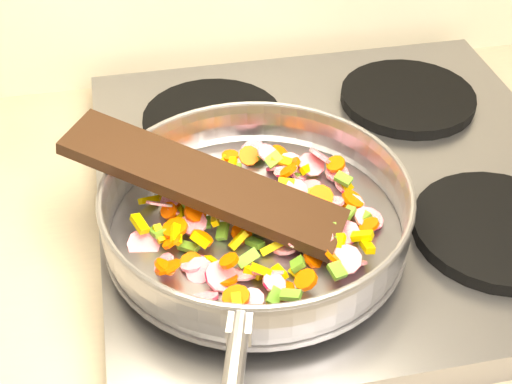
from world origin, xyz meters
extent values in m
cube|color=#939399|center=(-0.70, 1.67, 0.92)|extent=(0.60, 0.60, 0.04)
cylinder|color=black|center=(-0.84, 1.52, 0.95)|extent=(0.19, 0.19, 0.02)
cylinder|color=black|center=(-0.56, 1.52, 0.95)|extent=(0.19, 0.19, 0.02)
cylinder|color=black|center=(-0.84, 1.81, 0.95)|extent=(0.19, 0.19, 0.02)
cylinder|color=black|center=(-0.56, 1.81, 0.95)|extent=(0.19, 0.19, 0.02)
cylinder|color=#9E9EA5|center=(-0.83, 1.57, 0.96)|extent=(0.33, 0.33, 0.01)
torus|color=#9E9EA5|center=(-0.83, 1.57, 0.99)|extent=(0.38, 0.38, 0.06)
torus|color=#9E9EA5|center=(-0.83, 1.57, 1.02)|extent=(0.33, 0.33, 0.01)
cube|color=#9E9EA5|center=(-0.88, 1.40, 1.01)|extent=(0.03, 0.03, 0.02)
cylinder|color=#DF154A|center=(-0.80, 1.62, 0.96)|extent=(0.04, 0.03, 0.02)
cylinder|color=#FF5400|center=(-0.92, 1.60, 0.98)|extent=(0.02, 0.02, 0.02)
cylinder|color=#DF154A|center=(-0.90, 1.62, 0.97)|extent=(0.04, 0.04, 0.01)
cube|color=#DAB500|center=(-0.84, 1.64, 0.97)|extent=(0.02, 0.01, 0.01)
cube|color=#589622|center=(-0.79, 1.66, 0.98)|extent=(0.02, 0.02, 0.02)
cylinder|color=#FF5400|center=(-0.75, 1.58, 0.98)|extent=(0.03, 0.03, 0.02)
cylinder|color=#FF5400|center=(-0.93, 1.51, 0.98)|extent=(0.04, 0.04, 0.02)
cube|color=#DAB500|center=(-0.87, 1.45, 0.98)|extent=(0.01, 0.02, 0.01)
cylinder|color=#FF5400|center=(-0.87, 1.50, 0.99)|extent=(0.03, 0.03, 0.02)
cube|color=#DAB500|center=(-0.85, 1.54, 0.97)|extent=(0.02, 0.02, 0.02)
cylinder|color=#DF154A|center=(-0.71, 1.55, 0.97)|extent=(0.04, 0.04, 0.01)
cylinder|color=#DF154A|center=(-0.91, 1.62, 0.98)|extent=(0.04, 0.05, 0.03)
cube|color=#589622|center=(-0.77, 1.47, 0.98)|extent=(0.02, 0.02, 0.01)
cylinder|color=#DF154A|center=(-0.76, 1.62, 0.96)|extent=(0.05, 0.05, 0.02)
cylinder|color=#DF154A|center=(-0.88, 1.66, 0.97)|extent=(0.03, 0.03, 0.02)
cube|color=#DAB500|center=(-0.75, 1.50, 0.98)|extent=(0.02, 0.02, 0.01)
cylinder|color=#DF154A|center=(-0.90, 1.57, 0.98)|extent=(0.04, 0.04, 0.02)
cylinder|color=#DF154A|center=(-0.73, 1.65, 0.98)|extent=(0.04, 0.04, 0.03)
cylinder|color=#FF5400|center=(-0.79, 1.55, 0.96)|extent=(0.03, 0.03, 0.02)
cylinder|color=#DF154A|center=(-0.93, 1.53, 0.97)|extent=(0.02, 0.03, 0.02)
cube|color=#DAB500|center=(-0.82, 1.52, 0.97)|extent=(0.03, 0.02, 0.02)
cube|color=#589622|center=(-0.89, 1.58, 0.97)|extent=(0.02, 0.02, 0.01)
cylinder|color=#FF5400|center=(-0.84, 1.69, 0.97)|extent=(0.02, 0.02, 0.00)
cube|color=#DAB500|center=(-0.73, 1.53, 0.97)|extent=(0.02, 0.02, 0.01)
cube|color=#DAB500|center=(-0.88, 1.52, 0.97)|extent=(0.02, 0.03, 0.01)
cube|color=#DAB500|center=(-0.78, 1.62, 0.98)|extent=(0.02, 0.02, 0.01)
cube|color=#589622|center=(-0.75, 1.50, 0.98)|extent=(0.02, 0.02, 0.01)
cube|color=#589622|center=(-0.85, 1.60, 0.97)|extent=(0.02, 0.02, 0.02)
cube|color=#589622|center=(-0.87, 1.56, 0.97)|extent=(0.02, 0.02, 0.02)
cylinder|color=#DF154A|center=(-0.90, 1.65, 0.97)|extent=(0.03, 0.03, 0.02)
cube|color=#DAB500|center=(-0.92, 1.55, 0.98)|extent=(0.02, 0.02, 0.02)
cube|color=#DAB500|center=(-0.78, 1.56, 0.97)|extent=(0.02, 0.02, 0.01)
cube|color=#DAB500|center=(-0.84, 1.68, 0.97)|extent=(0.03, 0.02, 0.02)
cube|color=#DAB500|center=(-0.94, 1.63, 0.97)|extent=(0.03, 0.02, 0.02)
cube|color=#DAB500|center=(-0.71, 1.61, 0.97)|extent=(0.01, 0.02, 0.02)
cylinder|color=#DF154A|center=(-0.75, 1.56, 0.97)|extent=(0.03, 0.03, 0.01)
cube|color=#DAB500|center=(-0.84, 1.65, 0.99)|extent=(0.02, 0.02, 0.01)
cube|color=#DAB500|center=(-0.95, 1.58, 0.98)|extent=(0.02, 0.03, 0.01)
cylinder|color=#DF154A|center=(-0.86, 1.67, 0.97)|extent=(0.04, 0.04, 0.02)
cylinder|color=#FF5400|center=(-0.80, 1.56, 0.98)|extent=(0.03, 0.03, 0.01)
cube|color=#DAB500|center=(-0.84, 1.48, 0.98)|extent=(0.02, 0.02, 0.02)
cylinder|color=#DF154A|center=(-0.88, 1.49, 0.97)|extent=(0.04, 0.04, 0.03)
cylinder|color=#DF154A|center=(-0.77, 1.51, 0.98)|extent=(0.03, 0.04, 0.02)
cube|color=#589622|center=(-0.76, 1.61, 0.97)|extent=(0.02, 0.02, 0.01)
cube|color=#DAB500|center=(-0.82, 1.49, 0.97)|extent=(0.02, 0.02, 0.01)
cylinder|color=#FF5400|center=(-0.85, 1.56, 0.97)|extent=(0.03, 0.03, 0.02)
cylinder|color=#DF154A|center=(-0.83, 1.49, 0.97)|extent=(0.04, 0.03, 0.03)
cylinder|color=#DF154A|center=(-0.78, 1.64, 0.98)|extent=(0.04, 0.04, 0.02)
cylinder|color=#FF5400|center=(-0.88, 1.64, 0.98)|extent=(0.04, 0.04, 0.02)
cube|color=#589622|center=(-0.72, 1.61, 0.98)|extent=(0.02, 0.02, 0.01)
cylinder|color=#FF5400|center=(-0.82, 1.47, 0.97)|extent=(0.03, 0.03, 0.02)
cube|color=#DAB500|center=(-0.80, 1.49, 0.97)|extent=(0.02, 0.02, 0.02)
cylinder|color=#FF5400|center=(-0.87, 1.69, 0.97)|extent=(0.03, 0.03, 0.02)
cube|color=#DAB500|center=(-0.84, 1.62, 0.97)|extent=(0.02, 0.02, 0.01)
cube|color=#589622|center=(-0.94, 1.57, 0.98)|extent=(0.02, 0.03, 0.01)
cylinder|color=#FF5400|center=(-0.78, 1.68, 0.97)|extent=(0.03, 0.03, 0.02)
cube|color=#DAB500|center=(-0.73, 1.50, 0.98)|extent=(0.01, 0.03, 0.02)
cube|color=#589622|center=(-0.82, 1.44, 0.99)|extent=(0.02, 0.02, 0.01)
cube|color=#589622|center=(-0.89, 1.65, 0.97)|extent=(0.02, 0.02, 0.01)
cube|color=#589622|center=(-0.89, 1.62, 0.98)|extent=(0.02, 0.03, 0.02)
cylinder|color=#DF154A|center=(-0.72, 1.57, 0.97)|extent=(0.04, 0.03, 0.03)
cylinder|color=#DF154A|center=(-0.85, 1.50, 0.96)|extent=(0.04, 0.04, 0.02)
cube|color=#DAB500|center=(-0.90, 1.62, 0.97)|extent=(0.02, 0.02, 0.01)
cube|color=#589622|center=(-0.83, 1.45, 0.98)|extent=(0.02, 0.02, 0.02)
cylinder|color=#FF5400|center=(-0.87, 1.46, 0.98)|extent=(0.03, 0.03, 0.01)
cylinder|color=#FF5400|center=(-0.93, 1.51, 0.98)|extent=(0.03, 0.03, 0.02)
cube|color=#589622|center=(-0.88, 1.65, 0.98)|extent=(0.02, 0.02, 0.01)
cylinder|color=#DF154A|center=(-0.95, 1.56, 0.97)|extent=(0.05, 0.04, 0.03)
cube|color=#589622|center=(-0.91, 1.54, 0.97)|extent=(0.02, 0.02, 0.01)
cylinder|color=#FF5400|center=(-0.71, 1.53, 0.97)|extent=(0.03, 0.03, 0.02)
cylinder|color=#FF5400|center=(-0.78, 1.51, 0.97)|extent=(0.03, 0.03, 0.02)
cylinder|color=#DF154A|center=(-0.75, 1.48, 0.98)|extent=(0.04, 0.04, 0.02)
cube|color=#589622|center=(-0.91, 1.62, 0.98)|extent=(0.02, 0.01, 0.02)
cylinder|color=#DF154A|center=(-0.86, 1.46, 0.97)|extent=(0.03, 0.03, 0.01)
cube|color=#DAB500|center=(-0.78, 1.66, 0.98)|extent=(0.03, 0.02, 0.02)
cylinder|color=#DF154A|center=(-0.82, 1.55, 0.98)|extent=(0.03, 0.03, 0.02)
cylinder|color=#FF5400|center=(-0.89, 1.58, 0.98)|extent=(0.03, 0.03, 0.03)
cylinder|color=#FF5400|center=(-0.76, 1.49, 0.98)|extent=(0.03, 0.03, 0.02)
cylinder|color=#DF154A|center=(-0.90, 1.48, 0.97)|extent=(0.04, 0.04, 0.02)
cube|color=#589622|center=(-0.80, 1.69, 0.97)|extent=(0.03, 0.02, 0.01)
cube|color=#589622|center=(-0.82, 1.54, 0.98)|extent=(0.03, 0.02, 0.02)
cube|color=#DAB500|center=(-0.81, 1.61, 0.99)|extent=(0.03, 0.02, 0.02)
cylinder|color=#FF5400|center=(-0.81, 1.68, 0.97)|extent=(0.04, 0.03, 0.02)
cylinder|color=#DF154A|center=(-0.91, 1.62, 0.98)|extent=(0.03, 0.03, 0.02)
cylinder|color=#DF154A|center=(-0.93, 1.60, 0.98)|extent=(0.04, 0.04, 0.03)
cube|color=#589622|center=(-0.84, 1.54, 0.97)|extent=(0.02, 0.02, 0.01)
cube|color=#DAB500|center=(-0.93, 1.56, 0.98)|extent=(0.01, 0.02, 0.02)
cube|color=#589622|center=(-0.85, 1.51, 0.97)|extent=(0.03, 0.02, 0.02)
cylinder|color=#FF5400|center=(-0.92, 1.55, 0.98)|extent=(0.02, 0.02, 0.02)
cube|color=#DAB500|center=(-0.73, 1.51, 0.98)|extent=(0.03, 0.02, 0.02)
cylinder|color=#FF5400|center=(-0.87, 1.49, 0.97)|extent=(0.03, 0.03, 0.02)
cube|color=#DAB500|center=(-0.89, 1.54, 0.98)|extent=(0.02, 0.02, 0.02)
cylinder|color=#DF154A|center=(-0.78, 1.66, 0.97)|extent=(0.04, 0.03, 0.02)
cube|color=#589622|center=(-0.83, 1.66, 0.97)|extent=(0.02, 0.03, 0.01)
cube|color=#DAB500|center=(-0.75, 1.65, 0.97)|extent=(0.03, 0.02, 0.02)
cylinder|color=#DF154A|center=(-0.77, 1.66, 0.97)|extent=(0.04, 0.04, 0.02)
cylinder|color=#DF154A|center=(-0.74, 1.58, 0.98)|extent=(0.04, 0.04, 0.02)
cube|color=#DAB500|center=(-0.77, 1.54, 0.97)|extent=(0.02, 0.02, 0.02)
cylinder|color=#FF5400|center=(-0.88, 1.67, 0.98)|extent=(0.03, 0.03, 0.02)
cube|color=#589622|center=(-0.80, 1.49, 0.97)|extent=(0.02, 0.02, 0.02)
cube|color=#DAB500|center=(-0.82, 1.63, 0.97)|extent=(0.01, 0.03, 0.01)
cube|color=#589622|center=(-0.90, 1.60, 0.98)|extent=(0.02, 0.02, 0.02)
cylinder|color=#FF5400|center=(-0.85, 1.65, 0.98)|extent=(0.03, 0.03, 0.02)
cylinder|color=#DF154A|center=(-0.83, 1.47, 0.98)|extent=(0.03, 0.03, 0.02)
cylinder|color=#FF5400|center=(-0.72, 1.58, 0.98)|extent=(0.03, 0.03, 0.02)
cylinder|color=#DF154A|center=(-0.72, 1.63, 0.97)|extent=(0.03, 0.03, 0.01)
cylinder|color=#FF5400|center=(-0.75, 1.57, 0.97)|extent=(0.03, 0.03, 0.01)
cylinder|color=#DF154A|center=(-0.71, 1.61, 0.97)|extent=(0.03, 0.03, 0.02)
cube|color=#DAB500|center=(-0.92, 1.63, 0.98)|extent=(0.02, 0.02, 0.02)
cylinder|color=#DF154A|center=(-0.90, 1.52, 0.97)|extent=(0.04, 0.04, 0.01)
cylinder|color=#FF5400|center=(-0.78, 1.63, 0.98)|extent=(0.03, 0.03, 0.02)
cylinder|color=#DF154A|center=(-0.74, 1.53, 0.97)|extent=(0.04, 0.04, 0.01)
cylinder|color=#DF154A|center=(-0.76, 1.52, 0.97)|extent=(0.05, 0.05, 0.02)
cube|color=#589622|center=(-0.77, 1.65, 0.97)|extent=(0.02, 0.03, 0.01)
cylinder|color=#FF5400|center=(-0.72, 1.63, 0.98)|extent=(0.03, 0.03, 0.02)
cylinder|color=#DF154A|center=(-0.90, 1.51, 0.97)|extent=(0.04, 0.03, 0.03)
cylinder|color=#FF5400|center=(-0.91, 1.61, 0.97)|extent=(0.04, 0.04, 0.02)
cylinder|color=#DF154A|center=(-0.77, 1.61, 0.97)|extent=(0.04, 0.04, 0.02)
cylinder|color=#DF154A|center=(-0.81, 1.70, 0.97)|extent=(0.04, 0.04, 0.02)
cube|color=#589622|center=(-0.88, 1.68, 0.98)|extent=(0.02, 0.02, 0.02)
cylinder|color=#DF154A|center=(-0.81, 1.53, 0.97)|extent=(0.03, 0.03, 0.01)
cube|color=#DAB500|center=(-0.93, 1.65, 0.97)|extent=(0.02, 0.01, 0.01)
cylinder|color=#DF154A|center=(-0.76, 1.65, 0.97)|extent=(0.04, 0.04, 0.02)
cube|color=#589622|center=(-0.76, 1.50, 0.97)|extent=(0.02, 0.02, 0.01)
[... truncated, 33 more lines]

